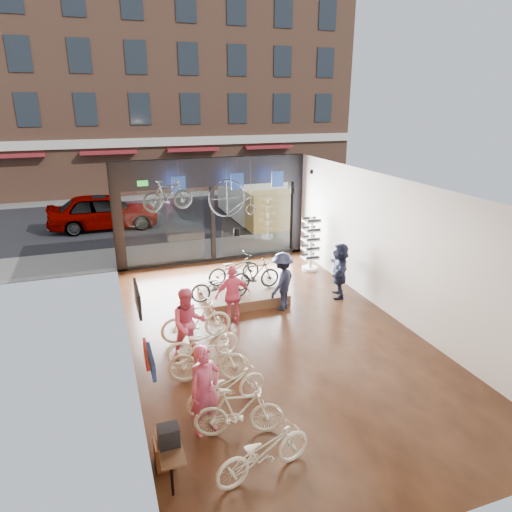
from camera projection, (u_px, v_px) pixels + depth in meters
name	position (u px, v px, depth m)	size (l,w,h in m)	color
ground_plane	(271.00, 333.00, 11.78)	(7.00, 12.00, 0.04)	black
ceiling	(273.00, 186.00, 10.54)	(7.00, 12.00, 0.04)	black
wall_left	(124.00, 281.00, 10.06)	(0.04, 12.00, 3.80)	#B16831
wall_right	(394.00, 249.00, 12.26)	(0.04, 12.00, 3.80)	beige
wall_back	(444.00, 415.00, 5.78)	(7.00, 0.04, 3.80)	beige
storefront	(212.00, 211.00, 16.52)	(7.00, 0.26, 3.80)	black
exit_sign	(143.00, 183.00, 15.29)	(0.35, 0.06, 0.18)	#198C26
street_road	(174.00, 209.00, 25.17)	(30.00, 18.00, 0.02)	black
sidewalk_near	(206.00, 249.00, 18.18)	(30.00, 2.40, 0.12)	slate
sidewalk_far	(163.00, 195.00, 28.72)	(30.00, 2.00, 0.12)	slate
opposite_building	(150.00, 78.00, 28.71)	(26.00, 5.00, 14.00)	brown
street_car	(104.00, 211.00, 21.07)	(1.97, 4.90, 1.67)	gray
box_truck	(257.00, 195.00, 22.26)	(2.19, 6.57, 2.59)	silver
floor_bike_0	(263.00, 451.00, 7.19)	(0.59, 1.70, 0.89)	silver
floor_bike_1	(239.00, 412.00, 8.04)	(0.45, 1.61, 0.97)	silver
floor_bike_2	(226.00, 387.00, 8.81)	(0.59, 1.68, 0.88)	silver
floor_bike_3	(209.00, 360.00, 9.57)	(0.49, 1.75, 1.05)	silver
floor_bike_4	(203.00, 342.00, 10.41)	(0.60, 1.71, 0.90)	silver
floor_bike_5	(196.00, 320.00, 11.26)	(0.50, 1.77, 1.06)	silver
display_platform	(242.00, 294.00, 13.73)	(2.40, 1.80, 0.30)	#4D3A22
display_bike_left	(219.00, 286.00, 12.86)	(0.58, 1.65, 0.87)	#212625
display_bike_mid	(255.00, 275.00, 13.58)	(0.43, 1.53, 0.92)	#212625
display_bike_right	(234.00, 269.00, 14.07)	(0.60, 1.73, 0.91)	#212625
customer_0	(205.00, 390.00, 8.01)	(0.63, 0.41, 1.72)	#CC4C72
customer_1	(189.00, 324.00, 10.39)	(0.84, 0.65, 1.72)	#CC4C72
customer_2	(233.00, 295.00, 12.01)	(0.97, 0.40, 1.65)	#CC4C72
customer_3	(282.00, 281.00, 12.85)	(1.10, 0.63, 1.70)	#161C33
customer_5	(340.00, 270.00, 13.71)	(1.57, 0.50, 1.69)	#161C33
sunglasses_rack	(311.00, 244.00, 15.84)	(0.56, 0.46, 1.90)	white
wall_merch	(152.00, 395.00, 7.17)	(0.40, 2.40, 2.60)	navy
penny_farthing	(235.00, 199.00, 15.47)	(1.60, 0.06, 1.28)	black
hung_bike	(168.00, 195.00, 14.01)	(0.45, 1.58, 0.95)	#212625
jersey_left	(179.00, 185.00, 15.02)	(0.45, 0.03, 0.55)	#1E3F99
jersey_mid	(237.00, 181.00, 15.66)	(0.45, 0.03, 0.55)	#1E3F99
jersey_right	(278.00, 179.00, 16.12)	(0.45, 0.03, 0.55)	#1E3F99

